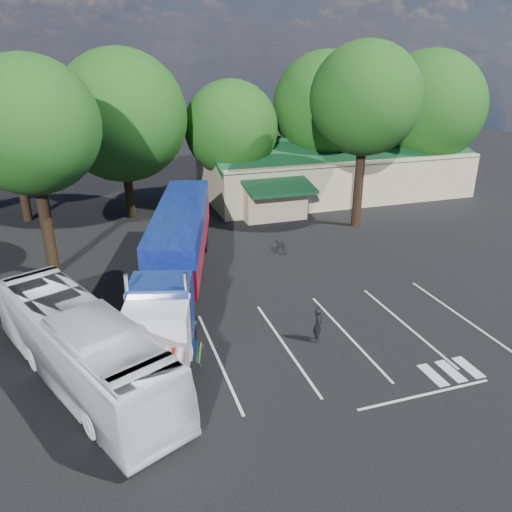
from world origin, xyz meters
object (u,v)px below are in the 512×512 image
object	(u,v)px
semi_truck	(177,252)
tour_bus	(82,347)
silver_sedan	(331,198)
bicycle	(281,245)
woman	(318,325)

from	to	relation	value
semi_truck	tour_bus	bearing A→B (deg)	-110.49
semi_truck	tour_bus	distance (m)	8.56
tour_bus	silver_sedan	distance (m)	28.80
bicycle	tour_bus	distance (m)	16.95
semi_truck	silver_sedan	distance (m)	20.52
woman	tour_bus	world-z (taller)	tour_bus
bicycle	silver_sedan	size ratio (longest dim) A/B	0.38
semi_truck	bicycle	bearing A→B (deg)	44.41
woman	tour_bus	xyz separation A→B (m)	(-10.31, 0.01, 0.82)
bicycle	silver_sedan	bearing A→B (deg)	44.51
silver_sedan	semi_truck	bearing A→B (deg)	125.76
tour_bus	silver_sedan	bearing A→B (deg)	19.78
bicycle	silver_sedan	distance (m)	11.92
woman	bicycle	xyz separation A→B (m)	(2.40, 11.17, -0.40)
woman	bicycle	bearing A→B (deg)	2.40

